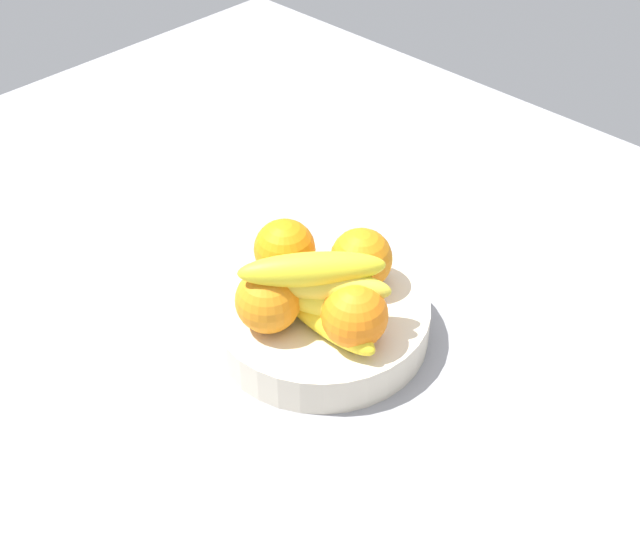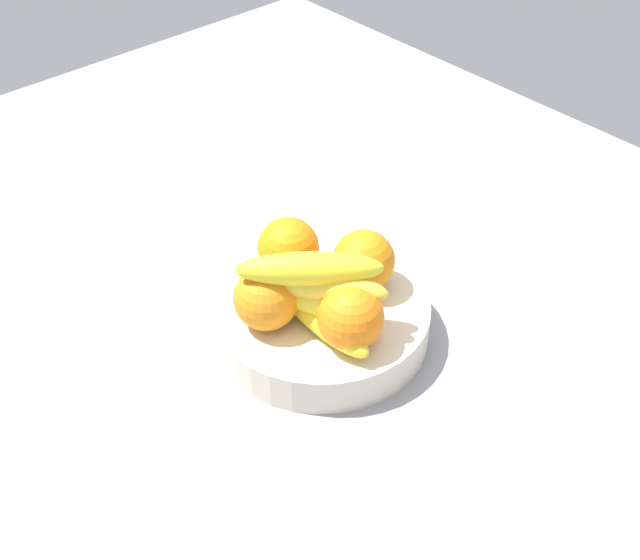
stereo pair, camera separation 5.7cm
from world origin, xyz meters
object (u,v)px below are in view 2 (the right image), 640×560
object	(u,v)px
fruit_bowl	(320,320)
orange_center	(351,317)
orange_front_right	(266,298)
banana_bunch	(313,291)
orange_back_left	(364,261)
orange_front_left	(288,248)

from	to	relation	value
fruit_bowl	orange_center	distance (cm)	9.79
orange_front_right	banana_bunch	world-z (taller)	banana_bunch
orange_back_left	orange_front_right	bearing A→B (deg)	-101.21
banana_bunch	orange_front_left	bearing A→B (deg)	156.21
orange_front_right	orange_front_left	bearing A→B (deg)	124.36
orange_front_right	banana_bunch	distance (cm)	5.76
orange_center	orange_front_right	bearing A→B (deg)	-150.34
orange_back_left	banana_bunch	bearing A→B (deg)	-81.98
fruit_bowl	orange_back_left	bearing A→B (deg)	83.06
fruit_bowl	orange_front_right	size ratio (longest dim) A/B	3.45
orange_front_right	orange_back_left	distance (cm)	13.65
orange_front_left	orange_back_left	xyz separation A→B (cm)	(8.22, 5.25, 0.00)
orange_front_left	orange_center	bearing A→B (deg)	-11.60
fruit_bowl	orange_front_right	distance (cm)	9.58
orange_front_right	orange_center	xyz separation A→B (cm)	(9.03, 5.14, 0.00)
orange_front_left	banana_bunch	size ratio (longest dim) A/B	0.42
orange_back_left	orange_front_left	bearing A→B (deg)	-147.43
orange_front_left	orange_front_right	xyz separation A→B (cm)	(5.56, -8.14, 0.00)
fruit_bowl	orange_front_right	world-z (taller)	orange_front_right
fruit_bowl	orange_back_left	size ratio (longest dim) A/B	3.45
fruit_bowl	banana_bunch	xyz separation A→B (cm)	(2.13, -2.92, 7.82)
fruit_bowl	orange_back_left	world-z (taller)	orange_back_left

